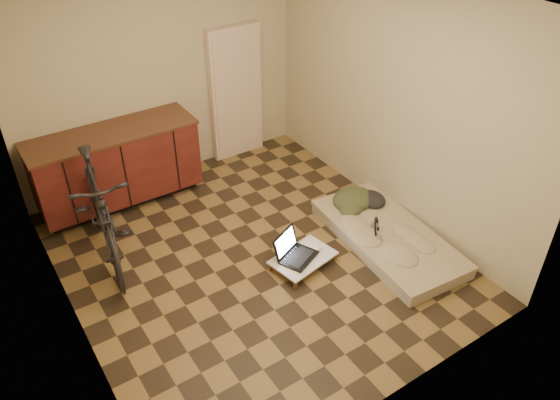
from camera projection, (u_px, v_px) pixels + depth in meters
room_shell at (249, 145)px, 4.85m from camera, size 3.50×4.00×2.60m
cabinets at (117, 166)px, 6.16m from camera, size 1.84×0.62×0.91m
appliance_panel at (236, 93)px, 6.87m from camera, size 0.70×0.10×1.70m
bicycle at (100, 206)px, 5.30m from camera, size 0.81×1.90×1.19m
futon at (388, 237)px, 5.74m from camera, size 0.97×1.80×0.15m
clothing_pile at (359, 195)px, 6.07m from camera, size 0.55×0.47×0.21m
headphones at (377, 228)px, 5.61m from camera, size 0.36×0.36×0.18m
lap_desk at (303, 258)px, 5.44m from camera, size 0.69×0.52×0.10m
laptop at (294, 252)px, 5.41m from camera, size 0.47×0.45×0.25m
mouse at (317, 248)px, 5.52m from camera, size 0.08×0.10×0.03m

